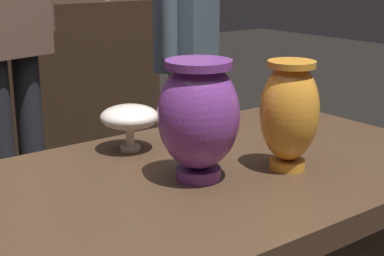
{
  "coord_description": "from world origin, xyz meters",
  "views": [
    {
      "loc": [
        -0.64,
        -0.86,
        1.21
      ],
      "look_at": [
        0.01,
        -0.01,
        0.9
      ],
      "focal_mm": 54.55,
      "sensor_mm": 36.0,
      "label": 1
    }
  ],
  "objects": [
    {
      "name": "vase_left_accent",
      "position": [
        0.19,
        -0.09,
        0.92
      ],
      "size": [
        0.12,
        0.12,
        0.22
      ],
      "color": "orange",
      "rests_on": "display_plinth"
    },
    {
      "name": "visitor_center_back",
      "position": [
        0.19,
        1.44,
        1.0
      ],
      "size": [
        0.46,
        0.25,
        1.7
      ],
      "rotation": [
        0.0,
        0.0,
        3.39
      ],
      "color": "#232328",
      "rests_on": "ground_plane"
    },
    {
      "name": "vase_tall_behind",
      "position": [
        -0.0,
        0.21,
        0.87
      ],
      "size": [
        0.13,
        0.13,
        0.1
      ],
      "color": "silver",
      "rests_on": "display_plinth"
    },
    {
      "name": "visitor_near_right",
      "position": [
        0.88,
        1.16,
        0.89
      ],
      "size": [
        0.41,
        0.32,
        1.52
      ],
      "rotation": [
        0.0,
        0.0,
        3.68
      ],
      "color": "brown",
      "rests_on": "ground_plane"
    },
    {
      "name": "vase_centerpiece",
      "position": [
        0.01,
        -0.03,
        0.93
      ],
      "size": [
        0.16,
        0.16,
        0.23
      ],
      "color": "#7A388E",
      "rests_on": "display_plinth"
    }
  ]
}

